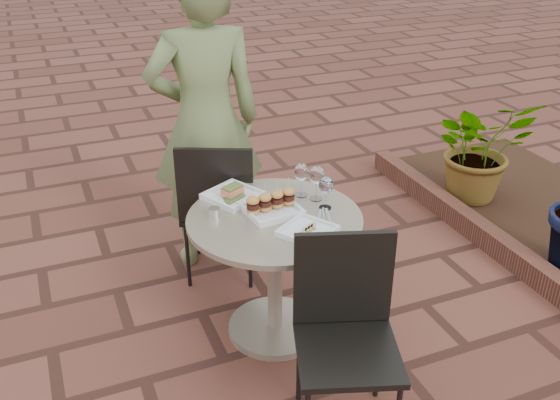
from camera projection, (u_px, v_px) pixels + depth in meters
name	position (u px, v px, depth m)	size (l,w,h in m)	color
ground	(296.00, 339.00, 3.44)	(60.00, 60.00, 0.00)	brown
cafe_table	(275.00, 257.00, 3.28)	(0.90, 0.90, 0.73)	gray
chair_far	(218.00, 201.00, 3.71)	(0.58, 0.58, 0.93)	black
chair_near	(345.00, 320.00, 2.72)	(0.56, 0.56, 0.93)	black
diner	(205.00, 122.00, 3.74)	(0.69, 0.46, 1.90)	#61713E
plate_salmon	(233.00, 195.00, 3.34)	(0.34, 0.34, 0.07)	white
plate_sliders	(271.00, 204.00, 3.20)	(0.29, 0.29, 0.17)	white
plate_tuna	(308.00, 231.00, 3.01)	(0.32, 0.32, 0.03)	white
wine_glass_right	(326.00, 186.00, 3.19)	(0.08, 0.08, 0.18)	white
wine_glass_mid	(302.00, 173.00, 3.32)	(0.08, 0.08, 0.19)	white
wine_glass_far	(317.00, 176.00, 3.28)	(0.08, 0.08, 0.19)	white
steel_ramekin	(215.00, 212.00, 3.16)	(0.06, 0.06, 0.05)	silver
cutlery_set	(324.00, 218.00, 3.15)	(0.10, 0.21, 0.00)	silver
planter_curb	(496.00, 243.00, 4.19)	(0.12, 3.00, 0.15)	brown
potted_plant_a	(480.00, 148.00, 4.64)	(0.72, 0.63, 0.80)	#33662D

